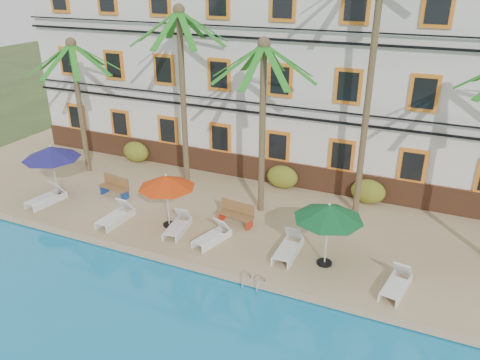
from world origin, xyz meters
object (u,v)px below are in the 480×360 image
at_px(palm_b, 182,76).
at_px(lounger_c, 178,225).
at_px(lounger_b, 116,216).
at_px(bench_right, 236,213).
at_px(lounger_e, 288,247).
at_px(pool_ladder, 253,286).
at_px(umbrella_red, 166,182).
at_px(lounger_f, 396,284).
at_px(lounger_a, 47,197).
at_px(lounger_d, 213,236).
at_px(palm_c, 263,104).
at_px(umbrella_green, 329,212).
at_px(umbrella_blue, 51,153).
at_px(bench_left, 115,186).
at_px(palm_a, 77,87).
at_px(palm_d, 373,57).

xyz_separation_m(palm_b, lounger_c, (1.77, -3.84, -4.99)).
relative_size(lounger_b, bench_right, 1.18).
xyz_separation_m(lounger_e, pool_ladder, (-0.44, -2.25, -0.28)).
bearing_deg(umbrella_red, lounger_f, -4.48).
xyz_separation_m(lounger_a, lounger_d, (8.18, 0.04, -0.02)).
bearing_deg(palm_c, bench_right, -106.81).
xyz_separation_m(palm_b, umbrella_green, (7.63, -3.73, -3.20)).
bearing_deg(lounger_d, lounger_e, 6.54).
xyz_separation_m(palm_c, pool_ladder, (1.74, -5.06, -4.66)).
xyz_separation_m(umbrella_blue, umbrella_red, (6.00, -0.20, -0.22)).
bearing_deg(lounger_f, lounger_e, 170.72).
relative_size(lounger_b, bench_left, 1.17).
relative_size(umbrella_blue, lounger_b, 1.38).
relative_size(bench_left, pool_ladder, 2.09).
height_order(palm_c, bench_left, palm_c).
distance_m(palm_c, umbrella_green, 5.26).
relative_size(palm_a, umbrella_red, 2.93).
relative_size(palm_c, palm_d, 0.69).
bearing_deg(palm_d, palm_c, -158.97).
distance_m(palm_b, palm_d, 7.98).
bearing_deg(lounger_d, lounger_f, -2.50).
bearing_deg(palm_d, umbrella_red, -147.79).
height_order(lounger_a, lounger_b, lounger_b).
bearing_deg(lounger_d, lounger_a, -179.69).
bearing_deg(palm_c, lounger_b, -146.38).
bearing_deg(palm_c, lounger_a, -160.26).
bearing_deg(bench_left, palm_c, 11.83).
xyz_separation_m(palm_c, lounger_d, (-0.72, -3.15, -4.41)).
relative_size(lounger_a, bench_left, 1.20).
xyz_separation_m(palm_b, umbrella_red, (1.21, -3.59, -3.32)).
relative_size(lounger_e, bench_right, 1.19).
bearing_deg(bench_right, palm_a, 167.75).
height_order(palm_c, umbrella_green, palm_c).
xyz_separation_m(lounger_e, lounger_f, (3.83, -0.63, -0.02)).
xyz_separation_m(palm_a, lounger_f, (15.74, -3.93, -4.07)).
height_order(umbrella_red, lounger_f, umbrella_red).
height_order(lounger_a, lounger_d, lounger_a).
distance_m(palm_d, pool_ladder, 9.42).
xyz_separation_m(palm_d, bench_left, (-10.34, -2.82, -6.03)).
distance_m(palm_d, lounger_a, 14.85).
bearing_deg(lounger_f, palm_c, 150.23).
relative_size(umbrella_blue, umbrella_red, 1.11).
bearing_deg(palm_d, bench_left, -164.72).
xyz_separation_m(umbrella_red, lounger_b, (-2.15, -0.60, -1.65)).
distance_m(palm_a, lounger_e, 13.00).
bearing_deg(umbrella_green, palm_a, 165.74).
bearing_deg(bench_left, lounger_b, -52.00).
bearing_deg(bench_right, umbrella_blue, -173.07).
bearing_deg(lounger_e, lounger_c, -177.66).
bearing_deg(lounger_a, lounger_f, -0.96).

